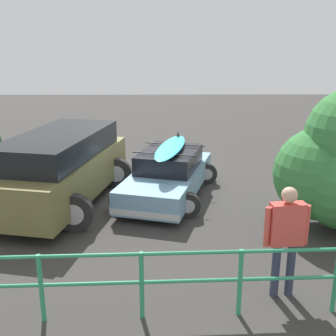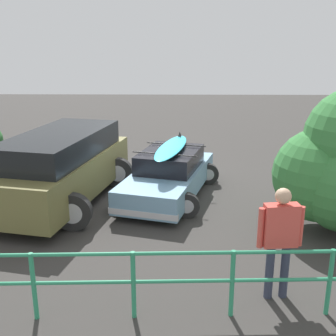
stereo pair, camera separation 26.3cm
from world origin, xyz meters
TOP-DOWN VIEW (x-y plane):
  - ground_plane at (0.00, 0.00)m, footprint 44.00×44.00m
  - sedan_car at (-0.48, 0.18)m, footprint 2.85×4.38m
  - suv_car at (2.18, 0.73)m, footprint 3.27×5.22m
  - person_bystander at (-2.26, 4.82)m, footprint 0.72×0.27m
  - railing_fence at (-1.48, 5.32)m, footprint 8.73×0.44m

SIDE VIEW (x-z plane):
  - ground_plane at x=0.00m, z-range -0.02..0.00m
  - sedan_car at x=-0.48m, z-range -0.16..1.32m
  - railing_fence at x=-1.48m, z-range 0.17..1.24m
  - suv_car at x=2.18m, z-range 0.04..1.86m
  - person_bystander at x=-2.26m, z-range 0.19..2.04m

